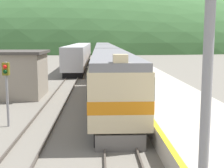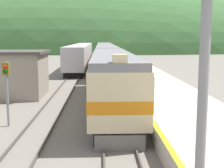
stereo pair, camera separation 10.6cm
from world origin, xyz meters
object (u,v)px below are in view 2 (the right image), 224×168
at_px(siding_train, 81,55).
at_px(signal_post_siding, 6,80).
at_px(express_train_lead_car, 112,77).
at_px(carriage_third, 104,52).
at_px(signal_mast_main, 207,16).
at_px(carriage_second, 106,59).

xyz_separation_m(siding_train, signal_post_siding, (-1.87, -38.62, 0.66)).
relative_size(express_train_lead_car, carriage_third, 0.96).
relative_size(carriage_third, signal_mast_main, 2.49).
relative_size(carriage_third, signal_post_siding, 5.53).
distance_m(carriage_third, signal_mast_main, 59.92).
distance_m(express_train_lead_car, carriage_second, 21.29).
xyz_separation_m(carriage_second, carriage_third, (0.00, 21.45, 0.00)).
bearing_deg(signal_post_siding, siding_train, 87.23).
bearing_deg(express_train_lead_car, siding_train, 97.31).
xyz_separation_m(express_train_lead_car, signal_mast_main, (1.12, -17.08, 3.26)).
xyz_separation_m(carriage_second, siding_train, (-4.27, 12.02, -0.14)).
distance_m(express_train_lead_car, siding_train, 33.58).
distance_m(carriage_third, siding_train, 10.36).
height_order(carriage_second, carriage_third, same).
bearing_deg(carriage_third, siding_train, -114.36).
bearing_deg(signal_mast_main, signal_post_siding, 121.68).
relative_size(carriage_second, carriage_third, 1.00).
bearing_deg(carriage_second, express_train_lead_car, -90.00).
bearing_deg(carriage_third, signal_post_siding, -97.28).
bearing_deg(carriage_third, express_train_lead_car, -90.00).
relative_size(signal_mast_main, signal_post_siding, 2.22).
xyz_separation_m(express_train_lead_car, siding_train, (-4.27, 33.31, -0.16)).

